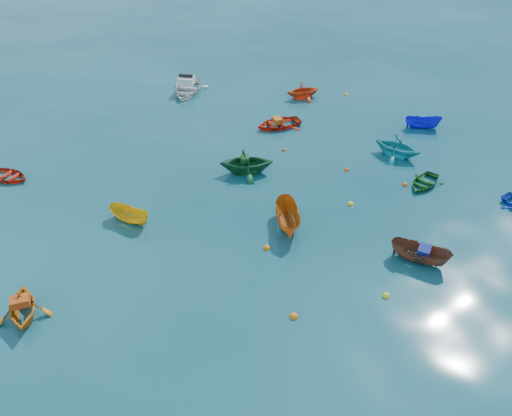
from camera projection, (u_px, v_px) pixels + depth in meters
ground at (312, 266)px, 24.12m from camera, size 160.00×160.00×0.00m
sampan_brown_mid at (418, 261)px, 24.41m from camera, size 2.42×3.06×1.12m
dinghy_orange_w at (26, 316)px, 21.56m from camera, size 2.85×3.12×1.40m
sampan_yellow_mid at (131, 221)px, 26.97m from camera, size 2.10×2.70×0.99m
dinghy_green_e at (423, 185)px, 29.84m from camera, size 3.02×2.54×0.54m
dinghy_cyan_se at (396, 156)px, 32.63m from camera, size 3.57×3.79×1.59m
sampan_orange_n at (288, 226)px, 26.65m from camera, size 2.64×3.45×1.26m
dinghy_green_n at (247, 173)px, 30.95m from camera, size 4.20×4.02×1.71m
dinghy_red_ne at (278, 127)px, 35.97m from camera, size 3.71×2.95×0.69m
sampan_blue_far at (422, 128)px, 35.83m from camera, size 2.59×2.32×0.98m
dinghy_red_far at (8, 178)px, 30.41m from camera, size 3.32×3.49×0.59m
dinghy_orange_far at (303, 98)px, 40.02m from camera, size 3.21×2.93×1.44m
motorboat_white at (187, 93)px, 40.86m from camera, size 4.93×5.02×1.45m
tarp_blue_a at (424, 251)px, 23.92m from camera, size 0.91×0.84×0.35m
tarp_orange_a at (20, 301)px, 21.08m from camera, size 0.87×0.74×0.37m
tarp_green_b at (245, 159)px, 30.34m from camera, size 0.75×0.81×0.32m
tarp_orange_b at (277, 120)px, 35.63m from camera, size 0.68×0.83×0.36m
buoy_or_a at (294, 317)px, 21.54m from camera, size 0.37×0.37×0.37m
buoy_ye_a at (386, 296)px, 22.52m from camera, size 0.36×0.36×0.36m
buoy_or_b at (405, 185)px, 29.82m from camera, size 0.32×0.32×0.32m
buoy_ye_b at (135, 222)px, 26.94m from camera, size 0.32×0.32×0.32m
buoy_or_c at (267, 248)px, 25.18m from camera, size 0.36×0.36×0.36m
buoy_ye_c at (351, 204)px, 28.23m from camera, size 0.36×0.36×0.36m
buoy_or_d at (346, 170)px, 31.18m from camera, size 0.32×0.32×0.32m
buoy_or_e at (284, 150)px, 33.19m from camera, size 0.29×0.29×0.29m
buoy_ye_e at (346, 95)px, 40.47m from camera, size 0.33×0.33×0.33m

